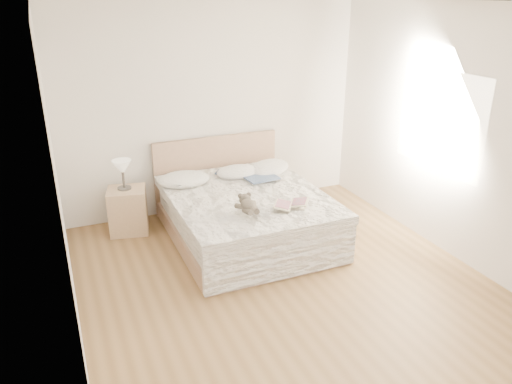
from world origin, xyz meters
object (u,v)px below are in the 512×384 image
Objects in this scene: table_lamp at (122,169)px; teddy_bear at (249,211)px; childrens_book at (291,204)px; nightstand at (128,211)px; bed at (244,213)px; photo_book at (183,184)px.

teddy_bear is at bearing -52.25° from table_lamp.
table_lamp is 0.92× the size of childrens_book.
nightstand is at bearing 127.70° from teddy_bear.
bed is at bearing -29.19° from table_lamp.
bed is 5.44× the size of childrens_book.
bed is at bearing -68.27° from photo_book.
table_lamp is 1.74m from teddy_bear.
teddy_bear reaches higher than childrens_book.
teddy_bear is at bearing -142.20° from childrens_book.
nightstand is at bearing 151.39° from bed.
nightstand is 1.96× the size of photo_book.
bed is 5.92× the size of table_lamp.
bed reaches higher than childrens_book.
table_lamp is at bearing 174.34° from childrens_book.
childrens_book reaches higher than nightstand.
bed is 7.53× the size of photo_book.
childrens_book is (1.56, -1.32, 0.35)m from nightstand.
childrens_book is 0.51m from teddy_bear.
nightstand is (-1.26, 0.69, -0.03)m from bed.
bed is 3.83× the size of nightstand.
photo_book is at bearing 166.70° from childrens_book.
nightstand is 1.55× the size of table_lamp.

